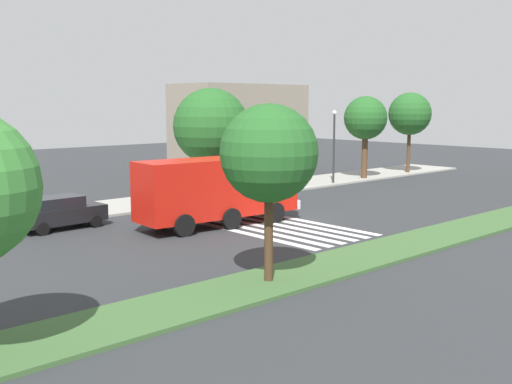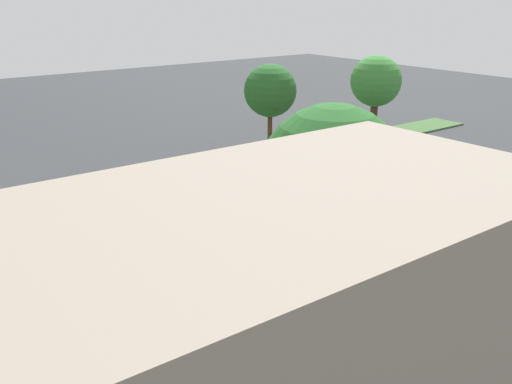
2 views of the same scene
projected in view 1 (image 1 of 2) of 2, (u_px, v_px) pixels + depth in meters
name	position (u px, v px, depth m)	size (l,w,h in m)	color
ground_plane	(294.00, 217.00, 34.91)	(120.00, 120.00, 0.00)	#2D3033
sidewalk	(193.00, 197.00, 41.85)	(60.00, 5.07, 0.14)	#9E9B93
median_strip	(425.00, 240.00, 28.71)	(60.00, 3.00, 0.14)	#3D6033
crosswalk	(259.00, 223.00, 33.11)	(4.95, 12.57, 0.01)	silver
fire_truck	(222.00, 188.00, 32.38)	(9.26, 3.32, 3.56)	red
parked_car_west	(60.00, 212.00, 31.50)	(4.46, 2.13, 1.69)	black
parked_car_mid	(238.00, 190.00, 39.57)	(4.27, 2.15, 1.66)	black
bus_stop_shelter	(284.00, 164.00, 45.94)	(3.50, 1.40, 2.46)	#4C4C51
bench_near_shelter	(244.00, 186.00, 43.45)	(1.60, 0.50, 0.90)	black
bench_west_of_shelter	(202.00, 191.00, 40.92)	(1.60, 0.50, 0.90)	#2D472D
street_lamp	(334.00, 140.00, 48.18)	(0.36, 0.36, 5.69)	#2D2D30
storefront_building	(240.00, 133.00, 50.98)	(10.84, 6.22, 7.90)	gray
sidewalk_tree_west	(211.00, 126.00, 40.30)	(4.96, 4.96, 7.25)	#47301E
sidewalk_tree_east	(365.00, 119.00, 51.21)	(3.60, 3.60, 6.84)	#513823
sidewalk_tree_far_east	(410.00, 114.00, 55.49)	(3.83, 3.83, 7.21)	#513823
median_tree_west	(269.00, 154.00, 21.32)	(3.44, 3.44, 6.26)	#47301E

